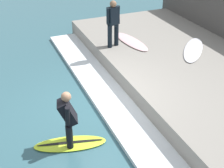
% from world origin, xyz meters
% --- Properties ---
extents(ground_plane, '(28.00, 28.00, 0.00)m').
position_xyz_m(ground_plane, '(0.00, 0.00, 0.00)').
color(ground_plane, '#335B66').
extents(concrete_ledge, '(4.40, 10.98, 0.55)m').
position_xyz_m(concrete_ledge, '(3.32, 0.00, 0.27)').
color(concrete_ledge, gray).
rests_on(concrete_ledge, ground_plane).
extents(wave_foam_crest, '(0.99, 10.43, 0.11)m').
position_xyz_m(wave_foam_crest, '(0.63, 0.00, 0.06)').
color(wave_foam_crest, silver).
rests_on(wave_foam_crest, ground_plane).
extents(surfboard_riding, '(1.69, 0.91, 0.07)m').
position_xyz_m(surfboard_riding, '(-0.89, -1.02, 0.03)').
color(surfboard_riding, '#BFE02D').
rests_on(surfboard_riding, ground_plane).
extents(surfer_riding, '(0.49, 0.59, 1.33)m').
position_xyz_m(surfer_riding, '(-0.89, -1.02, 0.80)').
color(surfer_riding, black).
rests_on(surfer_riding, surfboard_riding).
extents(surfer_waiting_near, '(0.50, 0.34, 1.53)m').
position_xyz_m(surfer_waiting_near, '(1.67, 2.52, 1.41)').
color(surfer_waiting_near, black).
rests_on(surfer_waiting_near, concrete_ledge).
extents(surfboard_waiting_near, '(0.74, 1.89, 0.06)m').
position_xyz_m(surfboard_waiting_near, '(2.38, 2.58, 0.58)').
color(surfboard_waiting_near, beige).
rests_on(surfboard_waiting_near, concrete_ledge).
extents(surfboard_spare, '(1.78, 1.89, 0.06)m').
position_xyz_m(surfboard_spare, '(3.94, 1.19, 0.58)').
color(surfboard_spare, silver).
rests_on(surfboard_spare, concrete_ledge).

